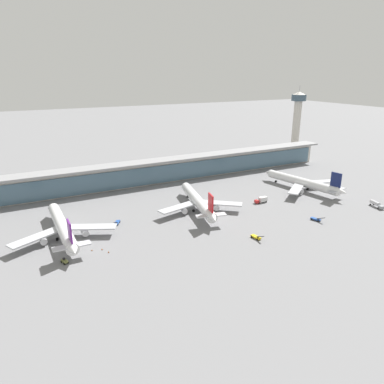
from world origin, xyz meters
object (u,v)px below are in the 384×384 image
object	(u,v)px
airliner_centre_stand	(198,201)
service_truck_mid_apron_olive	(64,261)
airliner_right_stand	(303,182)
service_truck_under_wing_grey	(376,204)
control_tower	(297,117)
safety_cone_bravo	(109,252)
airliner_left_stand	(62,227)
service_truck_at_far_stand_blue	(316,219)
safety_cone_charlie	(71,254)
service_truck_near_nose_yellow	(256,237)
safety_cone_delta	(92,250)
service_truck_by_tail_red	(262,200)
service_truck_on_taxiway_blue	(117,222)
safety_cone_alpha	(102,249)

from	to	relation	value
airliner_centre_stand	service_truck_mid_apron_olive	size ratio (longest dim) A/B	17.41
airliner_right_stand	service_truck_under_wing_grey	size ratio (longest dim) A/B	6.45
control_tower	safety_cone_bravo	xyz separation A→B (m)	(-189.86, -101.97, -31.15)
airliner_left_stand	service_truck_mid_apron_olive	size ratio (longest dim) A/B	17.52
service_truck_at_far_stand_blue	safety_cone_charlie	bearing A→B (deg)	169.97
service_truck_near_nose_yellow	airliner_left_stand	bearing A→B (deg)	151.71
airliner_left_stand	safety_cone_charlie	world-z (taller)	airliner_left_stand
airliner_left_stand	safety_cone_delta	size ratio (longest dim) A/B	82.03
safety_cone_bravo	safety_cone_delta	distance (m)	7.20
service_truck_by_tail_red	control_tower	world-z (taller)	control_tower
service_truck_on_taxiway_blue	service_truck_at_far_stand_blue	xyz separation A→B (m)	(85.91, -40.05, 0.00)
airliner_centre_stand	safety_cone_charlie	size ratio (longest dim) A/B	81.55
service_truck_mid_apron_olive	service_truck_on_taxiway_blue	distance (m)	38.10
safety_cone_alpha	airliner_left_stand	bearing A→B (deg)	122.12
airliner_left_stand	service_truck_at_far_stand_blue	bearing A→B (deg)	-18.37
service_truck_by_tail_red	service_truck_mid_apron_olive	bearing A→B (deg)	-170.23
safety_cone_delta	safety_cone_alpha	bearing A→B (deg)	-16.78
service_truck_at_far_stand_blue	safety_cone_delta	distance (m)	104.05
service_truck_by_tail_red	safety_cone_bravo	bearing A→B (deg)	-168.73
service_truck_mid_apron_olive	service_truck_by_tail_red	distance (m)	107.44
airliner_right_stand	safety_cone_bravo	distance (m)	127.16
airliner_centre_stand	safety_cone_alpha	size ratio (longest dim) A/B	81.55
service_truck_mid_apron_olive	safety_cone_bravo	world-z (taller)	service_truck_mid_apron_olive
airliner_centre_stand	safety_cone_charlie	world-z (taller)	airliner_centre_stand
service_truck_near_nose_yellow	service_truck_at_far_stand_blue	bearing A→B (deg)	3.93
airliner_left_stand	service_truck_by_tail_red	distance (m)	102.89
service_truck_by_tail_red	safety_cone_delta	size ratio (longest dim) A/B	10.46
control_tower	airliner_left_stand	bearing A→B (deg)	-158.63
airliner_centre_stand	service_truck_at_far_stand_blue	xyz separation A→B (m)	(43.77, -38.13, -4.02)
service_truck_at_far_stand_blue	control_tower	bearing A→B (deg)	51.33
safety_cone_alpha	safety_cone_bravo	xyz separation A→B (m)	(1.70, -3.54, 0.00)
service_truck_mid_apron_olive	service_truck_by_tail_red	world-z (taller)	service_truck_by_tail_red
safety_cone_alpha	safety_cone_delta	bearing A→B (deg)	163.22
airliner_centre_stand	control_tower	size ratio (longest dim) A/B	0.99
service_truck_near_nose_yellow	safety_cone_bravo	world-z (taller)	service_truck_near_nose_yellow
service_truck_on_taxiway_blue	service_truck_at_far_stand_blue	distance (m)	94.79
control_tower	safety_cone_charlie	world-z (taller)	control_tower
service_truck_near_nose_yellow	control_tower	xyz separation A→B (m)	(130.51, 118.80, 30.66)
safety_cone_charlie	airliner_centre_stand	bearing A→B (deg)	15.66
safety_cone_alpha	safety_cone_bravo	bearing A→B (deg)	-64.36
service_truck_mid_apron_olive	service_truck_under_wing_grey	bearing A→B (deg)	-5.53
service_truck_near_nose_yellow	service_truck_by_tail_red	size ratio (longest dim) A/B	0.95
airliner_left_stand	safety_cone_delta	world-z (taller)	airliner_left_stand
service_truck_under_wing_grey	control_tower	size ratio (longest dim) A/B	0.15
airliner_centre_stand	service_truck_at_far_stand_blue	distance (m)	58.19
airliner_left_stand	safety_cone_delta	bearing A→B (deg)	-65.51
service_truck_under_wing_grey	safety_cone_delta	bearing A→B (deg)	172.03
airliner_left_stand	service_truck_mid_apron_olive	xyz separation A→B (m)	(-3.14, -22.85, -3.95)
airliner_centre_stand	safety_cone_delta	bearing A→B (deg)	-161.84
service_truck_near_nose_yellow	service_truck_mid_apron_olive	xyz separation A→B (m)	(-76.03, 16.37, 0.07)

